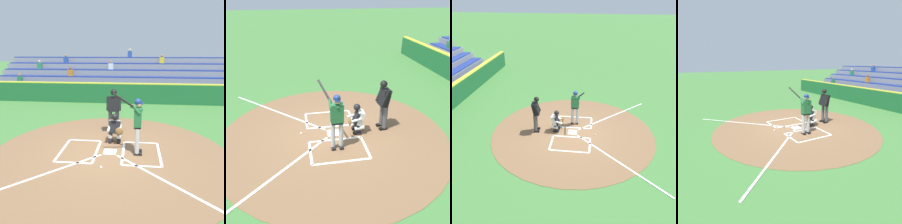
# 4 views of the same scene
# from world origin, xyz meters

# --- Properties ---
(ground_plane) EXTENTS (120.00, 120.00, 0.00)m
(ground_plane) POSITION_xyz_m (0.00, 0.00, 0.00)
(ground_plane) COLOR #427A38
(dirt_circle) EXTENTS (8.00, 8.00, 0.01)m
(dirt_circle) POSITION_xyz_m (0.00, 0.00, 0.01)
(dirt_circle) COLOR brown
(dirt_circle) RESTS_ON ground
(home_plate_and_chalk) EXTENTS (7.93, 4.91, 0.01)m
(home_plate_and_chalk) POSITION_xyz_m (0.00, 0.88, 0.01)
(home_plate_and_chalk) COLOR white
(home_plate_and_chalk) RESTS_ON dirt_circle
(batter) EXTENTS (0.93, 0.70, 2.13)m
(batter) POSITION_xyz_m (-0.89, 0.04, 1.10)
(batter) COLOR #BCBCBC
(batter) RESTS_ON ground
(catcher) EXTENTS (0.59, 0.62, 1.13)m
(catcher) POSITION_xyz_m (-0.10, -0.83, 0.59)
(catcher) COLOR black
(catcher) RESTS_ON ground
(plate_umpire) EXTENTS (0.60, 0.44, 1.86)m
(plate_umpire) POSITION_xyz_m (0.05, -1.82, 1.08)
(plate_umpire) COLOR #4C4C51
(plate_umpire) RESTS_ON ground
(baseball) EXTENTS (0.07, 0.07, 0.07)m
(baseball) POSITION_xyz_m (0.13, 1.14, 0.04)
(baseball) COLOR white
(baseball) RESTS_ON ground
(backstop_wall) EXTENTS (22.00, 0.36, 1.31)m
(backstop_wall) POSITION_xyz_m (0.00, -7.50, 0.65)
(backstop_wall) COLOR #1E6033
(backstop_wall) RESTS_ON ground
(bleacher_stand) EXTENTS (20.00, 5.10, 3.45)m
(bleacher_stand) POSITION_xyz_m (0.01, -11.33, 1.00)
(bleacher_stand) COLOR gray
(bleacher_stand) RESTS_ON ground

